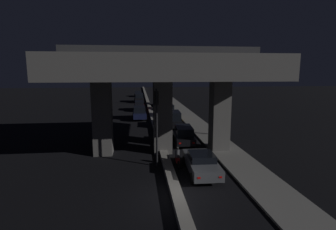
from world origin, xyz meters
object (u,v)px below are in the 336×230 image
(car_black_second, at_px, (184,135))
(car_taxi_yellow_sixth, at_px, (159,101))
(car_black_third, at_px, (173,119))
(car_dark_green_fifth, at_px, (161,106))
(car_taxi_yellow_fourth, at_px, (167,111))
(street_lamp, at_px, (170,81))
(car_black_third_oncoming, at_px, (139,97))
(car_grey_lead, at_px, (201,163))
(motorcycle_red_filtering_near, at_px, (177,158))
(traffic_light_left_of_median, at_px, (156,114))
(pedestrian_on_sidewalk, at_px, (214,127))
(car_dark_blue_lead_oncoming, at_px, (139,113))
(car_dark_red_second_oncoming, at_px, (139,106))
(car_grey_fourth_oncoming, at_px, (138,94))
(motorcycle_blue_filtering_mid, at_px, (168,139))

(car_black_second, xyz_separation_m, car_taxi_yellow_sixth, (-0.27, 27.84, 0.08))
(car_black_third, relative_size, car_dark_green_fifth, 0.98)
(car_taxi_yellow_fourth, height_order, car_taxi_yellow_sixth, car_taxi_yellow_fourth)
(street_lamp, relative_size, car_black_third_oncoming, 1.68)
(car_grey_lead, height_order, motorcycle_red_filtering_near, motorcycle_red_filtering_near)
(traffic_light_left_of_median, height_order, car_black_second, traffic_light_left_of_median)
(pedestrian_on_sidewalk, bearing_deg, car_grey_lead, -110.71)
(car_dark_green_fifth, bearing_deg, car_dark_blue_lead_oncoming, 150.43)
(car_dark_blue_lead_oncoming, bearing_deg, pedestrian_on_sidewalk, 34.57)
(car_taxi_yellow_fourth, bearing_deg, car_black_third_oncoming, 9.84)
(traffic_light_left_of_median, xyz_separation_m, car_grey_lead, (2.86, -1.81, -3.07))
(car_black_second, distance_m, car_dark_blue_lead_oncoming, 14.16)
(car_black_third, height_order, car_dark_red_second_oncoming, car_black_third)
(car_grey_lead, relative_size, pedestrian_on_sidewalk, 2.88)
(car_taxi_yellow_fourth, distance_m, car_dark_red_second_oncoming, 9.41)
(car_taxi_yellow_fourth, distance_m, car_dark_blue_lead_oncoming, 4.04)
(traffic_light_left_of_median, relative_size, car_dark_green_fifth, 1.25)
(car_dark_blue_lead_oncoming, relative_size, car_grey_fourth_oncoming, 1.03)
(car_taxi_yellow_sixth, height_order, car_dark_blue_lead_oncoming, car_taxi_yellow_sixth)
(car_taxi_yellow_fourth, bearing_deg, car_taxi_yellow_sixth, -0.26)
(car_black_third, height_order, car_taxi_yellow_sixth, car_black_third)
(car_dark_red_second_oncoming, height_order, motorcycle_blue_filtering_mid, car_dark_red_second_oncoming)
(car_black_third, height_order, car_taxi_yellow_fourth, car_taxi_yellow_fourth)
(traffic_light_left_of_median, height_order, car_taxi_yellow_fourth, traffic_light_left_of_median)
(car_grey_lead, bearing_deg, car_taxi_yellow_sixth, 1.71)
(car_black_third, bearing_deg, car_dark_green_fifth, 2.51)
(car_dark_blue_lead_oncoming, height_order, car_grey_fourth_oncoming, car_dark_blue_lead_oncoming)
(traffic_light_left_of_median, bearing_deg, car_black_second, 61.95)
(car_grey_lead, distance_m, car_black_third, 14.83)
(car_dark_green_fifth, bearing_deg, street_lamp, -23.10)
(car_grey_fourth_oncoming, bearing_deg, car_grey_lead, 2.18)
(street_lamp, xyz_separation_m, car_grey_fourth_oncoming, (-6.30, 20.98, -4.12))
(car_black_second, relative_size, car_taxi_yellow_fourth, 0.96)
(car_dark_green_fifth, relative_size, pedestrian_on_sidewalk, 2.67)
(car_black_third, bearing_deg, motorcycle_blue_filtering_mid, 170.36)
(motorcycle_blue_filtering_mid, bearing_deg, pedestrian_on_sidewalk, -55.51)
(car_taxi_yellow_sixth, bearing_deg, traffic_light_left_of_median, 173.11)
(traffic_light_left_of_median, height_order, car_black_third, traffic_light_left_of_median)
(car_black_second, distance_m, car_dark_green_fifth, 21.08)
(motorcycle_blue_filtering_mid, bearing_deg, car_dark_blue_lead_oncoming, 14.24)
(car_dark_blue_lead_oncoming, distance_m, pedestrian_on_sidewalk, 13.34)
(car_black_second, xyz_separation_m, car_dark_blue_lead_oncoming, (-4.11, 13.55, 0.05))
(motorcycle_red_filtering_near, bearing_deg, car_taxi_yellow_sixth, -0.44)
(car_grey_lead, height_order, car_black_third, car_black_third)
(car_taxi_yellow_sixth, xyz_separation_m, pedestrian_on_sidewalk, (4.00, -25.09, 0.02))
(car_black_third_oncoming, height_order, pedestrian_on_sidewalk, car_black_third_oncoming)
(car_black_second, height_order, car_dark_green_fifth, car_dark_green_fifth)
(car_dark_green_fifth, distance_m, pedestrian_on_sidewalk, 18.76)
(street_lamp, bearing_deg, car_dark_red_second_oncoming, -140.51)
(car_black_second, xyz_separation_m, car_dark_red_second_oncoming, (-4.10, 22.11, -0.02))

